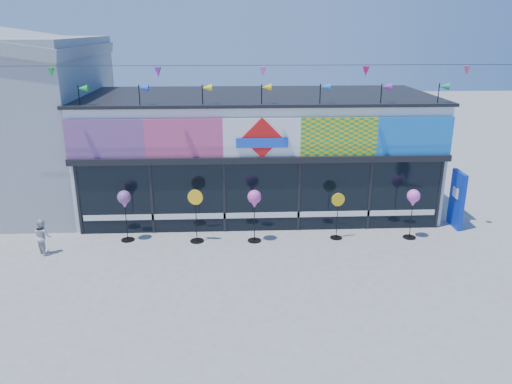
{
  "coord_description": "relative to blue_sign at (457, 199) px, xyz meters",
  "views": [
    {
      "loc": [
        -0.9,
        -11.69,
        6.34
      ],
      "look_at": [
        -0.25,
        2.0,
        1.8
      ],
      "focal_mm": 35.0,
      "sensor_mm": 36.0,
      "label": 1
    }
  ],
  "objects": [
    {
      "name": "spinner_3",
      "position": [
        -4.14,
        -0.83,
        -0.16
      ],
      "size": [
        0.42,
        0.38,
        1.5
      ],
      "color": "black",
      "rests_on": "ground"
    },
    {
      "name": "ground",
      "position": [
        -6.46,
        -3.5,
        -0.95
      ],
      "size": [
        80.0,
        80.0,
        0.0
      ],
      "primitive_type": "plane",
      "color": "gray",
      "rests_on": "ground"
    },
    {
      "name": "spinner_4",
      "position": [
        -1.82,
        -0.91,
        0.34
      ],
      "size": [
        0.41,
        0.41,
        1.6
      ],
      "color": "black",
      "rests_on": "ground"
    },
    {
      "name": "spinner_0",
      "position": [
        -10.69,
        -0.68,
        0.36
      ],
      "size": [
        0.41,
        0.41,
        1.63
      ],
      "color": "black",
      "rests_on": "ground"
    },
    {
      "name": "blue_sign",
      "position": [
        0.0,
        0.0,
        0.0
      ],
      "size": [
        0.18,
        0.95,
        1.89
      ],
      "rotation": [
        0.0,
        0.0,
        -0.03
      ],
      "color": "#0B2DA9",
      "rests_on": "ground"
    },
    {
      "name": "kite_shop",
      "position": [
        -6.46,
        2.44,
        1.1
      ],
      "size": [
        16.0,
        5.7,
        5.31
      ],
      "color": "silver",
      "rests_on": "ground"
    },
    {
      "name": "spinner_1",
      "position": [
        -8.52,
        -0.87,
        -0.05
      ],
      "size": [
        0.47,
        0.43,
        1.69
      ],
      "color": "black",
      "rests_on": "ground"
    },
    {
      "name": "spinner_2",
      "position": [
        -6.73,
        -0.93,
        0.39
      ],
      "size": [
        0.42,
        0.42,
        1.67
      ],
      "color": "black",
      "rests_on": "ground"
    },
    {
      "name": "child",
      "position": [
        -12.95,
        -1.51,
        -0.41
      ],
      "size": [
        0.58,
        0.58,
        1.07
      ],
      "primitive_type": "imported",
      "rotation": [
        0.0,
        0.0,
        2.38
      ],
      "color": "silver",
      "rests_on": "ground"
    }
  ]
}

